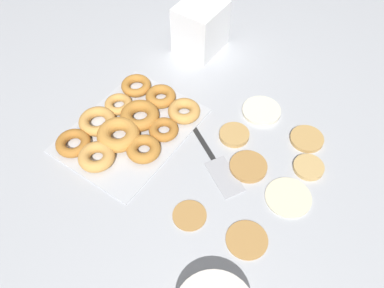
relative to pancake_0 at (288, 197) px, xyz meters
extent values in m
plane|color=#B2B5BA|center=(-0.01, -0.22, 0.00)|extent=(3.00, 3.00, 0.00)
cylinder|color=beige|center=(0.00, 0.00, 0.00)|extent=(0.12, 0.12, 0.01)
cylinder|color=#B27F42|center=(-0.02, -0.13, 0.00)|extent=(0.10, 0.10, 0.01)
cylinder|color=tan|center=(-0.20, -0.04, 0.00)|extent=(0.09, 0.09, 0.01)
cylinder|color=#B27F42|center=(0.16, -0.03, 0.00)|extent=(0.10, 0.10, 0.01)
cylinder|color=silver|center=(-0.22, -0.20, 0.00)|extent=(0.11, 0.11, 0.01)
cylinder|color=tan|center=(-0.09, -0.22, 0.00)|extent=(0.08, 0.08, 0.01)
cylinder|color=#B27F42|center=(0.18, -0.18, 0.00)|extent=(0.08, 0.08, 0.01)
cylinder|color=tan|center=(-0.11, 0.00, 0.00)|extent=(0.08, 0.08, 0.01)
cube|color=silver|center=(0.05, -0.47, 0.00)|extent=(0.39, 0.29, 0.01)
torus|color=#B7752D|center=(-0.08, -0.56, 0.01)|extent=(0.09, 0.09, 0.03)
torus|color=#D19347|center=(0.01, -0.55, 0.01)|extent=(0.08, 0.08, 0.02)
torus|color=#D19347|center=(0.10, -0.56, 0.02)|extent=(0.11, 0.11, 0.03)
torus|color=#AD6B28|center=(0.19, -0.56, 0.01)|extent=(0.10, 0.10, 0.03)
torus|color=#B7752D|center=(-0.08, -0.47, 0.02)|extent=(0.09, 0.09, 0.03)
torus|color=#B7752D|center=(0.01, -0.47, 0.02)|extent=(0.11, 0.11, 0.04)
torus|color=#C68438|center=(0.10, -0.47, 0.02)|extent=(0.12, 0.12, 0.04)
torus|color=#D19347|center=(0.19, -0.47, 0.02)|extent=(0.10, 0.10, 0.03)
torus|color=#D19347|center=(-0.08, -0.38, 0.02)|extent=(0.09, 0.09, 0.03)
torus|color=#AD6B28|center=(0.01, -0.38, 0.01)|extent=(0.08, 0.08, 0.03)
torus|color=#B7752D|center=(0.10, -0.39, 0.02)|extent=(0.09, 0.09, 0.03)
cube|color=white|center=(-0.37, -0.51, 0.01)|extent=(0.15, 0.13, 0.03)
cube|color=white|center=(-0.37, -0.51, 0.04)|extent=(0.15, 0.13, 0.03)
cube|color=white|center=(-0.37, -0.51, 0.06)|extent=(0.15, 0.13, 0.03)
cube|color=white|center=(-0.37, -0.51, 0.09)|extent=(0.15, 0.13, 0.03)
cube|color=white|center=(-0.37, -0.51, 0.12)|extent=(0.15, 0.13, 0.03)
cube|color=white|center=(-0.37, -0.51, 0.14)|extent=(0.15, 0.13, 0.03)
cube|color=black|center=(-0.03, -0.28, 0.00)|extent=(0.09, 0.14, 0.01)
cube|color=#A8A8AD|center=(0.04, -0.17, 0.00)|extent=(0.11, 0.14, 0.01)
camera|label=1|loc=(0.57, 0.10, 0.89)|focal=38.00mm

